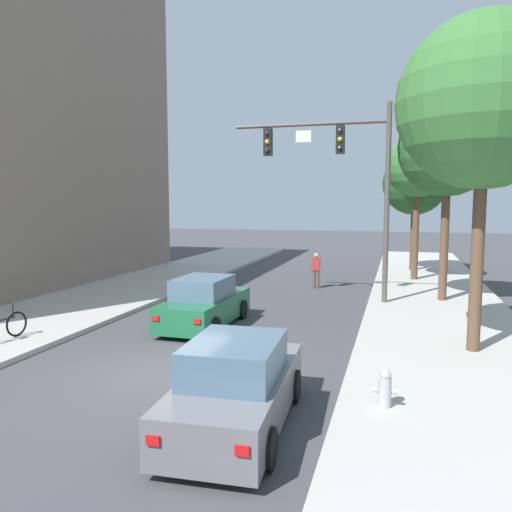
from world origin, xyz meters
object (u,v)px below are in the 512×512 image
pedestrian_crossing_road (316,269)px  street_tree_third (418,167)px  street_tree_second (448,148)px  car_lead_green (205,304)px  street_tree_farthest (415,184)px  street_tree_nearest (485,103)px  traffic_signal_mast (343,167)px  fire_hydrant (385,388)px  car_following_grey (237,387)px  bicycle_leaning (1,327)px

pedestrian_crossing_road → street_tree_third: size_ratio=0.23×
street_tree_third → street_tree_second: bearing=-80.2°
car_lead_green → street_tree_farthest: (6.70, 14.67, 4.27)m
car_lead_green → street_tree_nearest: bearing=-7.5°
traffic_signal_mast → street_tree_nearest: street_tree_nearest is taller
fire_hydrant → street_tree_third: size_ratio=0.10×
car_lead_green → car_following_grey: size_ratio=0.99×
car_following_grey → street_tree_nearest: bearing=50.5°
car_following_grey → fire_hydrant: bearing=26.6°
fire_hydrant → street_tree_third: bearing=86.6°
traffic_signal_mast → fire_hydrant: traffic_signal_mast is taller
pedestrian_crossing_road → street_tree_second: (5.33, -2.16, 5.11)m
car_lead_green → street_tree_second: street_tree_second is taller
bicycle_leaning → street_tree_second: 16.42m
pedestrian_crossing_road → street_tree_third: 7.20m
street_tree_nearest → street_tree_third: bearing=95.3°
pedestrian_crossing_road → fire_hydrant: 13.84m
traffic_signal_mast → street_tree_nearest: 7.20m
street_tree_second → car_following_grey: bearing=-109.3°
bicycle_leaning → street_tree_nearest: 13.95m
traffic_signal_mast → bicycle_leaning: size_ratio=4.25×
street_tree_nearest → street_tree_second: size_ratio=1.08×
fire_hydrant → street_tree_second: street_tree_second is taller
street_tree_third → pedestrian_crossing_road: bearing=-144.8°
street_tree_second → fire_hydrant: bearing=-99.5°
car_lead_green → fire_hydrant: (5.74, -5.35, -0.22)m
traffic_signal_mast → street_tree_second: 4.06m
street_tree_nearest → pedestrian_crossing_road: bearing=121.4°
car_following_grey → fire_hydrant: size_ratio=6.00×
fire_hydrant → car_lead_green: bearing=137.0°
pedestrian_crossing_road → car_following_grey: bearing=-86.3°
street_tree_second → car_lead_green: bearing=-142.3°
car_following_grey → street_tree_third: bearing=78.9°
car_following_grey → street_tree_nearest: size_ratio=0.51×
traffic_signal_mast → pedestrian_crossing_road: size_ratio=4.57×
car_lead_green → street_tree_second: 11.00m
bicycle_leaning → street_tree_second: size_ratio=0.23×
bicycle_leaning → car_lead_green: bearing=38.8°
car_following_grey → pedestrian_crossing_road: 14.69m
bicycle_leaning → street_tree_third: size_ratio=0.25×
car_lead_green → street_tree_nearest: 9.73m
street_tree_second → street_tree_third: bearing=99.8°
car_lead_green → street_tree_farthest: size_ratio=0.64×
street_tree_farthest → pedestrian_crossing_road: bearing=-123.7°
street_tree_second → street_tree_farthest: (-0.92, 8.77, -1.02)m
traffic_signal_mast → bicycle_leaning: bearing=-134.5°
traffic_signal_mast → car_following_grey: traffic_signal_mast is taller
car_following_grey → street_tree_farthest: 21.97m
fire_hydrant → street_tree_farthest: street_tree_farthest is taller
fire_hydrant → street_tree_nearest: size_ratio=0.09×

